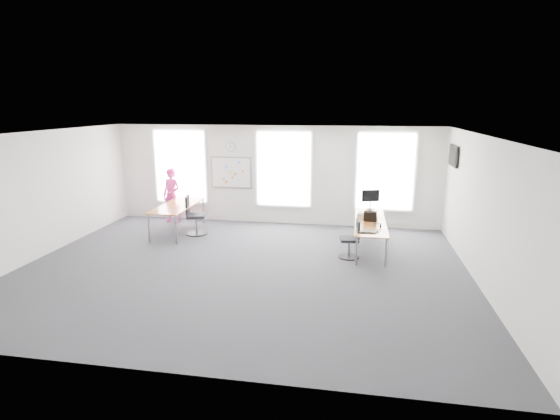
% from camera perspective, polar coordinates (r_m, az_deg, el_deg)
% --- Properties ---
extents(floor, '(10.00, 10.00, 0.00)m').
position_cam_1_polar(floor, '(9.97, -4.97, -7.61)').
color(floor, '#26262B').
rests_on(floor, ground).
extents(ceiling, '(10.00, 10.00, 0.00)m').
position_cam_1_polar(ceiling, '(9.32, -5.35, 9.85)').
color(ceiling, white).
rests_on(ceiling, ground).
extents(wall_back, '(10.00, 0.00, 10.00)m').
position_cam_1_polar(wall_back, '(13.37, -0.76, 4.57)').
color(wall_back, silver).
rests_on(wall_back, ground).
extents(wall_front, '(10.00, 0.00, 10.00)m').
position_cam_1_polar(wall_front, '(5.92, -15.17, -7.70)').
color(wall_front, silver).
rests_on(wall_front, ground).
extents(wall_left, '(0.00, 10.00, 10.00)m').
position_cam_1_polar(wall_left, '(11.83, -29.27, 1.63)').
color(wall_left, silver).
rests_on(wall_left, ground).
extents(wall_right, '(0.00, 10.00, 10.00)m').
position_cam_1_polar(wall_right, '(9.58, 25.15, -0.38)').
color(wall_right, silver).
rests_on(wall_right, ground).
extents(window_left, '(1.60, 0.06, 2.20)m').
position_cam_1_polar(window_left, '(14.16, -12.87, 5.56)').
color(window_left, silver).
rests_on(window_left, wall_back).
extents(window_mid, '(1.60, 0.06, 2.20)m').
position_cam_1_polar(window_mid, '(13.26, 0.49, 5.37)').
color(window_mid, silver).
rests_on(window_mid, wall_back).
extents(window_right, '(1.60, 0.06, 2.20)m').
position_cam_1_polar(window_right, '(13.12, 13.58, 4.90)').
color(window_right, silver).
rests_on(window_right, wall_back).
extents(desk_right, '(0.77, 2.90, 0.71)m').
position_cam_1_polar(desk_right, '(11.42, 11.68, -1.59)').
color(desk_right, '#C5712F').
rests_on(desk_right, ground).
extents(desk_left, '(0.89, 2.24, 0.82)m').
position_cam_1_polar(desk_left, '(12.81, -13.25, 0.37)').
color(desk_left, '#C5712F').
rests_on(desk_left, ground).
extents(chair_right, '(0.50, 0.50, 0.94)m').
position_cam_1_polar(chair_right, '(10.64, 9.33, -4.02)').
color(chair_right, black).
rests_on(chair_right, ground).
extents(chair_left, '(0.61, 0.61, 1.12)m').
position_cam_1_polar(chair_left, '(12.58, -11.18, -0.96)').
color(chair_left, black).
rests_on(chair_left, ground).
extents(person, '(0.72, 0.58, 1.71)m').
position_cam_1_polar(person, '(13.92, -13.98, 1.84)').
color(person, '#E22A89').
rests_on(person, ground).
extents(whiteboard, '(1.20, 0.03, 0.90)m').
position_cam_1_polar(whiteboard, '(13.64, -6.39, 4.88)').
color(whiteboard, white).
rests_on(whiteboard, wall_back).
extents(wall_clock, '(0.30, 0.04, 0.30)m').
position_cam_1_polar(wall_clock, '(13.54, -6.48, 8.23)').
color(wall_clock, gray).
rests_on(wall_clock, wall_back).
extents(tv, '(0.06, 0.90, 0.55)m').
position_cam_1_polar(tv, '(12.31, 21.74, 6.59)').
color(tv, black).
rests_on(tv, wall_right).
extents(keyboard, '(0.45, 0.23, 0.02)m').
position_cam_1_polar(keyboard, '(10.33, 11.22, -2.87)').
color(keyboard, black).
rests_on(keyboard, desk_right).
extents(mouse, '(0.10, 0.13, 0.04)m').
position_cam_1_polar(mouse, '(10.42, 12.64, -2.74)').
color(mouse, black).
rests_on(mouse, desk_right).
extents(lens_cap, '(0.07, 0.07, 0.01)m').
position_cam_1_polar(lens_cap, '(10.65, 12.55, -2.47)').
color(lens_cap, black).
rests_on(lens_cap, desk_right).
extents(headphones, '(0.17, 0.09, 0.10)m').
position_cam_1_polar(headphones, '(10.85, 12.60, -1.95)').
color(headphones, black).
rests_on(headphones, desk_right).
extents(laptop_sleeve, '(0.34, 0.23, 0.27)m').
position_cam_1_polar(laptop_sleeve, '(11.26, 11.70, -0.87)').
color(laptop_sleeve, black).
rests_on(laptop_sleeve, desk_right).
extents(paper_stack, '(0.41, 0.35, 0.12)m').
position_cam_1_polar(paper_stack, '(11.64, 11.02, -0.74)').
color(paper_stack, beige).
rests_on(paper_stack, desk_right).
extents(monitor, '(0.50, 0.21, 0.57)m').
position_cam_1_polar(monitor, '(12.54, 11.74, 1.58)').
color(monitor, black).
rests_on(monitor, desk_right).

